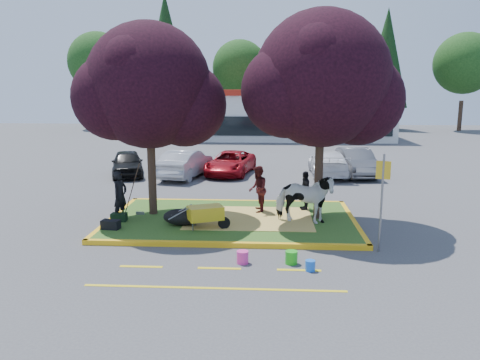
# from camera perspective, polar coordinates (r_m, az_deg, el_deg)

# --- Properties ---
(ground) EXTENTS (90.00, 90.00, 0.00)m
(ground) POSITION_cam_1_polar(r_m,az_deg,el_deg) (15.96, -0.99, -5.14)
(ground) COLOR #424244
(ground) RESTS_ON ground
(median_island) EXTENTS (8.00, 5.00, 0.15)m
(median_island) POSITION_cam_1_polar(r_m,az_deg,el_deg) (15.94, -0.99, -4.88)
(median_island) COLOR #2C5219
(median_island) RESTS_ON ground
(curb_near) EXTENTS (8.30, 0.16, 0.15)m
(curb_near) POSITION_cam_1_polar(r_m,az_deg,el_deg) (13.49, -1.82, -7.88)
(curb_near) COLOR yellow
(curb_near) RESTS_ON ground
(curb_far) EXTENTS (8.30, 0.16, 0.15)m
(curb_far) POSITION_cam_1_polar(r_m,az_deg,el_deg) (18.43, -0.38, -2.69)
(curb_far) COLOR yellow
(curb_far) RESTS_ON ground
(curb_left) EXTENTS (0.16, 5.30, 0.15)m
(curb_left) POSITION_cam_1_polar(r_m,az_deg,el_deg) (16.74, -15.10, -4.49)
(curb_left) COLOR yellow
(curb_left) RESTS_ON ground
(curb_right) EXTENTS (0.16, 5.30, 0.15)m
(curb_right) POSITION_cam_1_polar(r_m,az_deg,el_deg) (16.16, 13.65, -4.98)
(curb_right) COLOR yellow
(curb_right) RESTS_ON ground
(straw_bedding) EXTENTS (4.20, 3.00, 0.01)m
(straw_bedding) POSITION_cam_1_polar(r_m,az_deg,el_deg) (15.89, 1.17, -4.64)
(straw_bedding) COLOR #EDD161
(straw_bedding) RESTS_ON median_island
(tree_purple_left) EXTENTS (5.06, 4.20, 6.51)m
(tree_purple_left) POSITION_cam_1_polar(r_m,az_deg,el_deg) (16.16, -10.99, 10.53)
(tree_purple_left) COLOR black
(tree_purple_left) RESTS_ON median_island
(tree_purple_right) EXTENTS (5.30, 4.40, 6.82)m
(tree_purple_right) POSITION_cam_1_polar(r_m,az_deg,el_deg) (15.57, 10.01, 11.29)
(tree_purple_right) COLOR black
(tree_purple_right) RESTS_ON median_island
(fire_lane_stripe_a) EXTENTS (1.10, 0.12, 0.01)m
(fire_lane_stripe_a) POSITION_cam_1_polar(r_m,az_deg,el_deg) (12.36, -11.95, -10.29)
(fire_lane_stripe_a) COLOR yellow
(fire_lane_stripe_a) RESTS_ON ground
(fire_lane_stripe_b) EXTENTS (1.10, 0.12, 0.01)m
(fire_lane_stripe_b) POSITION_cam_1_polar(r_m,az_deg,el_deg) (12.00, -2.53, -10.71)
(fire_lane_stripe_b) COLOR yellow
(fire_lane_stripe_b) RESTS_ON ground
(fire_lane_stripe_c) EXTENTS (1.10, 0.12, 0.01)m
(fire_lane_stripe_c) POSITION_cam_1_polar(r_m,az_deg,el_deg) (11.97, 7.21, -10.84)
(fire_lane_stripe_c) COLOR yellow
(fire_lane_stripe_c) RESTS_ON ground
(fire_lane_long) EXTENTS (6.00, 0.10, 0.01)m
(fire_lane_long) POSITION_cam_1_polar(r_m,az_deg,el_deg) (10.90, -3.19, -13.04)
(fire_lane_long) COLOR yellow
(fire_lane_long) RESTS_ON ground
(retail_building) EXTENTS (20.40, 8.40, 4.40)m
(retail_building) POSITION_cam_1_polar(r_m,az_deg,el_deg) (43.33, 4.49, 8.09)
(retail_building) COLOR silver
(retail_building) RESTS_ON ground
(treeline) EXTENTS (46.58, 7.80, 14.63)m
(treeline) POSITION_cam_1_polar(r_m,az_deg,el_deg) (53.00, 3.53, 14.56)
(treeline) COLOR black
(treeline) RESTS_ON ground
(cow) EXTENTS (2.07, 1.28, 1.63)m
(cow) POSITION_cam_1_polar(r_m,az_deg,el_deg) (15.24, 7.82, -2.28)
(cow) COLOR white
(cow) RESTS_ON median_island
(calf) EXTENTS (1.40, 1.13, 0.53)m
(calf) POSITION_cam_1_polar(r_m,az_deg,el_deg) (15.14, -7.07, -4.50)
(calf) COLOR black
(calf) RESTS_ON median_island
(handler) EXTENTS (0.59, 0.70, 1.63)m
(handler) POSITION_cam_1_polar(r_m,az_deg,el_deg) (16.05, -14.40, -1.85)
(handler) COLOR black
(handler) RESTS_ON median_island
(visitor_a) EXTENTS (0.64, 0.81, 1.65)m
(visitor_a) POSITION_cam_1_polar(r_m,az_deg,el_deg) (16.49, 2.18, -1.12)
(visitor_a) COLOR #401213
(visitor_a) RESTS_ON median_island
(visitor_b) EXTENTS (0.46, 0.87, 1.41)m
(visitor_b) POSITION_cam_1_polar(r_m,az_deg,el_deg) (16.99, 7.95, -1.28)
(visitor_b) COLOR black
(visitor_b) RESTS_ON median_island
(wheelbarrow) EXTENTS (1.88, 0.99, 0.72)m
(wheelbarrow) POSITION_cam_1_polar(r_m,az_deg,el_deg) (14.62, -4.18, -4.07)
(wheelbarrow) COLOR black
(wheelbarrow) RESTS_ON median_island
(gear_bag_dark) EXTENTS (0.60, 0.38, 0.28)m
(gear_bag_dark) POSITION_cam_1_polar(r_m,az_deg,el_deg) (15.19, -15.49, -5.25)
(gear_bag_dark) COLOR black
(gear_bag_dark) RESTS_ON median_island
(gear_bag_green) EXTENTS (0.50, 0.32, 0.27)m
(gear_bag_green) POSITION_cam_1_polar(r_m,az_deg,el_deg) (16.01, -14.53, -4.41)
(gear_bag_green) COLOR black
(gear_bag_green) RESTS_ON median_island
(sign_post) EXTENTS (0.37, 0.15, 2.74)m
(sign_post) POSITION_cam_1_polar(r_m,az_deg,el_deg) (13.25, 16.94, -1.36)
(sign_post) COLOR slate
(sign_post) RESTS_ON ground
(bucket_green) EXTENTS (0.36, 0.36, 0.34)m
(bucket_green) POSITION_cam_1_polar(r_m,az_deg,el_deg) (12.31, 6.28, -9.36)
(bucket_green) COLOR green
(bucket_green) RESTS_ON ground
(bucket_pink) EXTENTS (0.32, 0.32, 0.33)m
(bucket_pink) POSITION_cam_1_polar(r_m,az_deg,el_deg) (12.27, 0.31, -9.39)
(bucket_pink) COLOR #F1359A
(bucket_pink) RESTS_ON ground
(bucket_blue) EXTENTS (0.30, 0.30, 0.27)m
(bucket_blue) POSITION_cam_1_polar(r_m,az_deg,el_deg) (11.93, 8.56, -10.28)
(bucket_blue) COLOR blue
(bucket_blue) RESTS_ON ground
(car_black) EXTENTS (2.59, 4.12, 1.31)m
(car_black) POSITION_cam_1_polar(r_m,az_deg,el_deg) (25.04, -13.57, 2.01)
(car_black) COLOR black
(car_black) RESTS_ON ground
(car_silver) EXTENTS (2.39, 4.55, 1.42)m
(car_silver) POSITION_cam_1_polar(r_m,az_deg,el_deg) (24.03, -6.62, 2.02)
(car_silver) COLOR #ABADB4
(car_silver) RESTS_ON ground
(car_red) EXTENTS (2.75, 4.66, 1.22)m
(car_red) POSITION_cam_1_polar(r_m,az_deg,el_deg) (24.74, -1.15, 2.10)
(car_red) COLOR #A00D16
(car_red) RESTS_ON ground
(car_white) EXTENTS (1.88, 4.55, 1.32)m
(car_white) POSITION_cam_1_polar(r_m,az_deg,el_deg) (24.80, 10.71, 2.05)
(car_white) COLOR white
(car_white) RESTS_ON ground
(car_grey) EXTENTS (1.94, 4.42, 1.41)m
(car_grey) POSITION_cam_1_polar(r_m,az_deg,el_deg) (25.12, 13.94, 2.14)
(car_grey) COLOR #54565B
(car_grey) RESTS_ON ground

